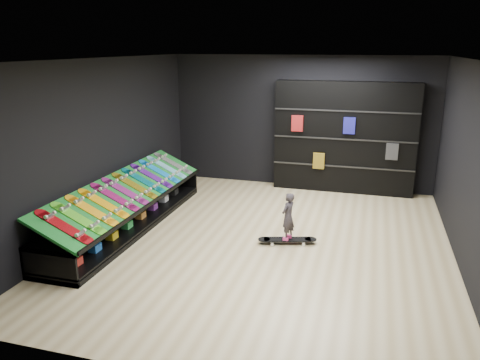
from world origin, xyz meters
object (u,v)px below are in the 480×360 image
(back_shelving, at_px, (344,138))
(child, at_px, (288,225))
(display_rack, at_px, (129,214))
(floor_skateboard, at_px, (287,241))

(back_shelving, relative_size, child, 6.37)
(child, bearing_deg, display_rack, -67.89)
(back_shelving, xyz_separation_m, floor_skateboard, (-0.64, -3.28, -1.18))
(back_shelving, distance_m, child, 3.46)
(back_shelving, distance_m, floor_skateboard, 3.54)
(floor_skateboard, bearing_deg, child, -106.43)
(floor_skateboard, bearing_deg, back_shelving, 62.50)
(display_rack, distance_m, child, 2.92)
(display_rack, xyz_separation_m, child, (2.92, 0.04, 0.08))
(display_rack, distance_m, back_shelving, 4.97)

